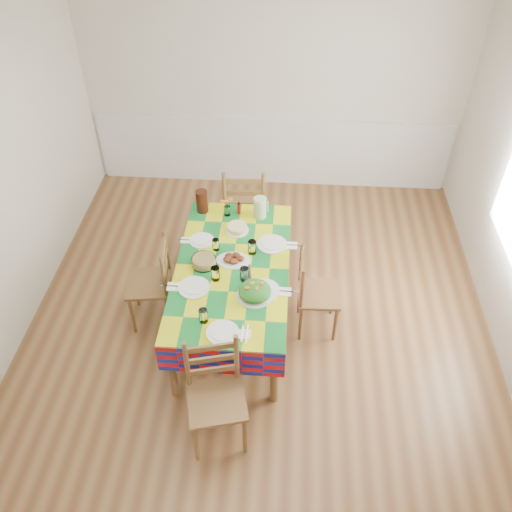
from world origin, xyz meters
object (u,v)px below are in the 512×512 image
at_px(chair_far, 244,207).
at_px(dining_table, 233,273).
at_px(meat_platter, 233,259).
at_px(chair_left, 153,283).
at_px(green_pitcher, 260,207).
at_px(chair_near, 216,396).
at_px(chair_right, 314,294).
at_px(tea_pitcher, 202,201).

bearing_deg(chair_far, dining_table, 86.07).
height_order(meat_platter, chair_left, chair_left).
distance_m(green_pitcher, chair_near, 1.99).
bearing_deg(chair_near, meat_platter, 75.53).
height_order(green_pitcher, chair_right, green_pitcher).
height_order(tea_pitcher, chair_near, chair_near).
relative_size(dining_table, tea_pitcher, 8.02).
distance_m(tea_pitcher, chair_far, 0.64).
xyz_separation_m(dining_table, green_pitcher, (0.20, 0.75, 0.19)).
bearing_deg(meat_platter, tea_pitcher, 117.95).
bearing_deg(chair_far, chair_left, 53.55).
xyz_separation_m(dining_table, chair_right, (0.76, -0.00, -0.21)).
relative_size(chair_near, chair_left, 1.04).
bearing_deg(dining_table, chair_near, -90.53).
bearing_deg(meat_platter, green_pitcher, 73.85).
bearing_deg(tea_pitcher, chair_far, 44.87).
height_order(dining_table, chair_near, chair_near).
xyz_separation_m(meat_platter, green_pitcher, (0.20, 0.68, 0.08)).
xyz_separation_m(chair_near, chair_far, (0.01, 2.38, 0.03)).
xyz_separation_m(chair_far, chair_left, (-0.76, -1.18, -0.05)).
distance_m(dining_table, chair_right, 0.79).
bearing_deg(tea_pitcher, chair_left, -114.93).
bearing_deg(chair_left, chair_far, 139.52).
xyz_separation_m(dining_table, chair_near, (-0.01, -1.19, -0.17)).
height_order(green_pitcher, chair_left, same).
bearing_deg(tea_pitcher, chair_near, -79.38).
xyz_separation_m(meat_platter, chair_right, (0.75, -0.07, -0.32)).
distance_m(chair_near, chair_right, 1.42).
bearing_deg(dining_table, chair_far, 89.85).
relative_size(chair_far, chair_left, 1.10).
relative_size(dining_table, chair_right, 2.10).
height_order(dining_table, tea_pitcher, tea_pitcher).
relative_size(dining_table, chair_near, 1.91).
xyz_separation_m(green_pitcher, tea_pitcher, (-0.59, 0.05, 0.01)).
distance_m(chair_near, chair_left, 1.41).
relative_size(chair_left, chair_right, 1.06).
distance_m(chair_near, chair_far, 2.38).
relative_size(chair_near, chair_far, 0.94).
height_order(meat_platter, green_pitcher, green_pitcher).
bearing_deg(dining_table, chair_right, -0.12).
height_order(green_pitcher, tea_pitcher, tea_pitcher).
distance_m(green_pitcher, chair_left, 1.27).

